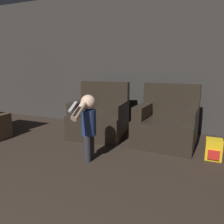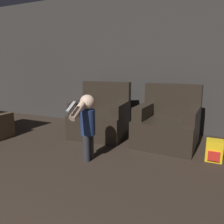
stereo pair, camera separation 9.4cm
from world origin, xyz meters
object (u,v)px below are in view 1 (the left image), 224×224
at_px(armchair_left, 100,118).
at_px(toy_backpack, 214,149).
at_px(person_toddler, 88,122).
at_px(armchair_right, 166,124).

height_order(armchair_left, toy_backpack, armchair_left).
bearing_deg(toy_backpack, person_toddler, -156.95).
bearing_deg(person_toddler, toy_backpack, -69.62).
bearing_deg(armchair_left, toy_backpack, -16.16).
relative_size(armchair_left, toy_backpack, 3.45).
height_order(armchair_left, armchair_right, same).
distance_m(armchair_right, person_toddler, 1.32).
relative_size(armchair_right, person_toddler, 1.09).
relative_size(armchair_left, person_toddler, 1.11).
bearing_deg(armchair_right, armchair_left, -176.46).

